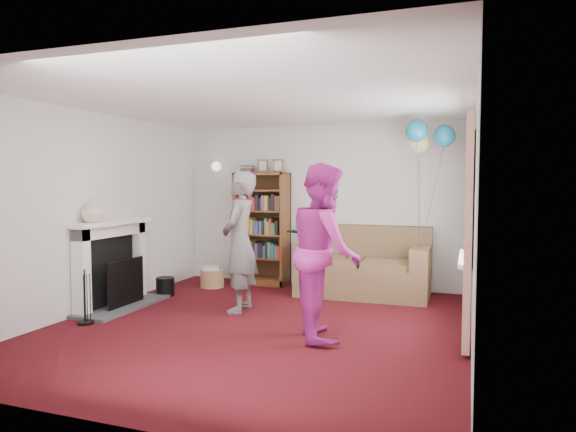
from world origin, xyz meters
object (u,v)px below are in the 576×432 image
at_px(sofa, 365,269).
at_px(birthday_cake, 308,226).
at_px(bookcase, 262,229).
at_px(person_magenta, 325,251).
at_px(person_striped, 240,242).

distance_m(sofa, birthday_cake, 2.14).
relative_size(bookcase, person_magenta, 1.09).
bearing_deg(person_magenta, person_striped, 38.50).
bearing_deg(birthday_cake, bookcase, 123.38).
relative_size(person_striped, birthday_cake, 5.21).
bearing_deg(sofa, person_striped, -131.05).
bearing_deg(person_magenta, bookcase, 11.75).
bearing_deg(person_magenta, sofa, -22.92).
xyz_separation_m(sofa, person_magenta, (0.01, -2.21, 0.55)).
height_order(sofa, birthday_cake, birthday_cake).
xyz_separation_m(bookcase, sofa, (1.69, -0.22, -0.51)).
distance_m(person_magenta, birthday_cake, 0.41).
bearing_deg(bookcase, birthday_cake, -56.62).
bearing_deg(bookcase, person_striped, -76.62).
height_order(bookcase, sofa, bookcase).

